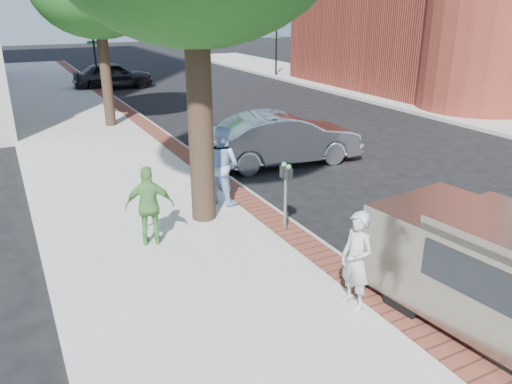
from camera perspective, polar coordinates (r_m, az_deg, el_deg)
ground at (r=9.84m, az=1.49°, el=-7.03°), size 120.00×120.00×0.00m
sidewalk at (r=16.49m, az=-16.72°, el=3.95°), size 5.00×60.00×0.15m
brick_strip at (r=16.96m, az=-9.46°, el=5.29°), size 0.60×60.00×0.01m
curb at (r=17.09m, az=-8.32°, el=5.19°), size 0.10×60.00×0.15m
sidewalk_far at (r=24.78m, az=22.82°, el=8.61°), size 5.00×60.00×0.15m
signal_near at (r=30.16m, az=-18.00°, el=15.29°), size 0.70×0.15×3.80m
signal_far at (r=34.09m, az=2.34°, el=16.74°), size 0.70×0.15×3.80m
parking_meter at (r=10.03m, az=3.45°, el=1.03°), size 0.12×0.32×1.47m
person_gray at (r=7.75m, az=11.39°, el=-7.71°), size 0.42×0.60×1.58m
person_officer at (r=11.63m, az=-3.93°, el=3.11°), size 1.05×1.12×1.84m
person_green at (r=9.78m, az=-12.06°, el=-1.57°), size 1.00×0.64×1.59m
sedan_silver at (r=15.12m, az=3.12°, el=6.11°), size 4.85×2.01×1.56m
bg_car at (r=30.60m, az=-16.02°, el=12.72°), size 4.45×1.83×1.51m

